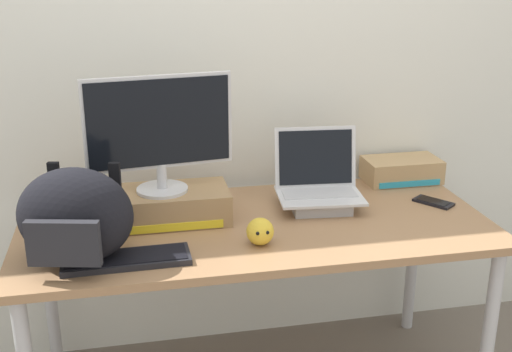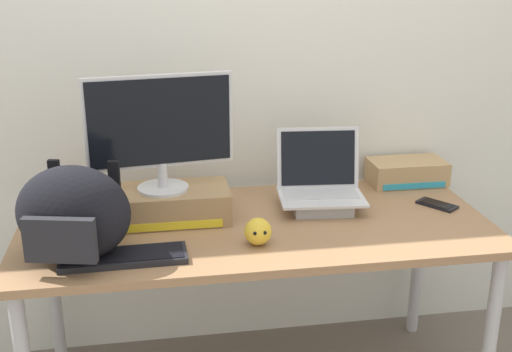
% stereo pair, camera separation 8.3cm
% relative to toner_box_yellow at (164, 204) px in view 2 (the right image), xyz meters
% --- Properties ---
extents(back_wall, '(7.00, 0.10, 2.60)m').
position_rel_toner_box_yellow_xyz_m(back_wall, '(0.33, 0.40, 0.50)').
color(back_wall, silver).
rests_on(back_wall, ground).
extents(desk, '(1.71, 0.77, 0.74)m').
position_rel_toner_box_yellow_xyz_m(desk, '(0.33, -0.09, -0.13)').
color(desk, '#99704C').
rests_on(desk, ground).
extents(toner_box_yellow, '(0.48, 0.24, 0.12)m').
position_rel_toner_box_yellow_xyz_m(toner_box_yellow, '(0.00, 0.00, 0.00)').
color(toner_box_yellow, '#9E7A51').
rests_on(toner_box_yellow, desk).
extents(desktop_monitor, '(0.52, 0.19, 0.42)m').
position_rel_toner_box_yellow_xyz_m(desktop_monitor, '(0.00, -0.00, 0.29)').
color(desktop_monitor, silver).
rests_on(desktop_monitor, toner_box_yellow).
extents(open_laptop, '(0.34, 0.27, 0.29)m').
position_rel_toner_box_yellow_xyz_m(open_laptop, '(0.60, 0.02, 0.00)').
color(open_laptop, '#ADADB2').
rests_on(open_laptop, desk).
extents(external_keyboard, '(0.41, 0.15, 0.02)m').
position_rel_toner_box_yellow_xyz_m(external_keyboard, '(-0.14, -0.32, -0.05)').
color(external_keyboard, black).
rests_on(external_keyboard, desk).
extents(messenger_backpack, '(0.41, 0.33, 0.31)m').
position_rel_toner_box_yellow_xyz_m(messenger_backpack, '(-0.29, -0.28, 0.10)').
color(messenger_backpack, black).
rests_on(messenger_backpack, desk).
extents(coffee_mug, '(0.12, 0.08, 0.09)m').
position_rel_toner_box_yellow_xyz_m(coffee_mug, '(-0.39, 0.03, -0.01)').
color(coffee_mug, black).
rests_on(coffee_mug, desk).
extents(cell_phone, '(0.15, 0.16, 0.01)m').
position_rel_toner_box_yellow_xyz_m(cell_phone, '(1.05, -0.04, -0.05)').
color(cell_phone, black).
rests_on(cell_phone, desk).
extents(plush_toy, '(0.09, 0.09, 0.09)m').
position_rel_toner_box_yellow_xyz_m(plush_toy, '(0.31, -0.27, -0.01)').
color(plush_toy, gold).
rests_on(plush_toy, desk).
extents(toner_box_cyan, '(0.32, 0.18, 0.10)m').
position_rel_toner_box_yellow_xyz_m(toner_box_cyan, '(1.04, 0.23, -0.01)').
color(toner_box_cyan, tan).
rests_on(toner_box_cyan, desk).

